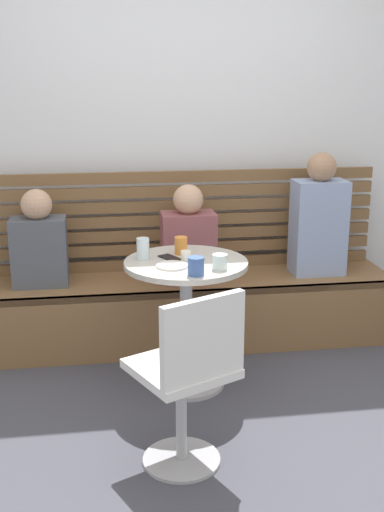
# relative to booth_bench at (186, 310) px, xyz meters

# --- Properties ---
(ground) EXTENTS (8.00, 8.00, 0.00)m
(ground) POSITION_rel_booth_bench_xyz_m (0.00, -1.20, -0.22)
(ground) COLOR #42424C
(back_wall) EXTENTS (5.20, 0.10, 2.90)m
(back_wall) POSITION_rel_booth_bench_xyz_m (0.00, 0.44, 1.23)
(back_wall) COLOR silver
(back_wall) RESTS_ON ground
(booth_bench) EXTENTS (2.70, 0.52, 0.44)m
(booth_bench) POSITION_rel_booth_bench_xyz_m (0.00, 0.00, 0.00)
(booth_bench) COLOR brown
(booth_bench) RESTS_ON ground
(booth_backrest) EXTENTS (2.65, 0.04, 0.67)m
(booth_backrest) POSITION_rel_booth_bench_xyz_m (0.00, 0.24, 0.56)
(booth_backrest) COLOR brown
(booth_backrest) RESTS_ON booth_bench
(cafe_table) EXTENTS (0.68, 0.68, 0.74)m
(cafe_table) POSITION_rel_booth_bench_xyz_m (-0.08, -0.60, 0.30)
(cafe_table) COLOR #ADADB2
(cafe_table) RESTS_ON ground
(white_chair) EXTENTS (0.53, 0.53, 0.85)m
(white_chair) POSITION_rel_booth_bench_xyz_m (-0.18, -1.40, 0.24)
(white_chair) COLOR #ADADB2
(white_chair) RESTS_ON ground
(person_adult) EXTENTS (0.34, 0.22, 0.80)m
(person_adult) POSITION_rel_booth_bench_xyz_m (0.88, 0.01, 0.58)
(person_adult) COLOR #8C9EC6
(person_adult) RESTS_ON booth_bench
(person_child_left) EXTENTS (0.34, 0.22, 0.62)m
(person_child_left) POSITION_rel_booth_bench_xyz_m (0.01, -0.02, 0.49)
(person_child_left) COLOR brown
(person_child_left) RESTS_ON booth_bench
(person_child_middle) EXTENTS (0.34, 0.22, 0.61)m
(person_child_middle) POSITION_rel_booth_bench_xyz_m (-0.92, 0.03, 0.49)
(person_child_middle) COLOR #4C515B
(person_child_middle) RESTS_ON booth_bench
(cup_espresso_small) EXTENTS (0.06, 0.06, 0.05)m
(cup_espresso_small) POSITION_rel_booth_bench_xyz_m (-0.08, -0.59, 0.55)
(cup_espresso_small) COLOR silver
(cup_espresso_small) RESTS_ON cafe_table
(cup_glass_short) EXTENTS (0.08, 0.08, 0.08)m
(cup_glass_short) POSITION_rel_booth_bench_xyz_m (0.07, -0.77, 0.56)
(cup_glass_short) COLOR silver
(cup_glass_short) RESTS_ON cafe_table
(cup_glass_tall) EXTENTS (0.07, 0.07, 0.12)m
(cup_glass_tall) POSITION_rel_booth_bench_xyz_m (-0.31, -0.53, 0.58)
(cup_glass_tall) COLOR silver
(cup_glass_tall) RESTS_ON cafe_table
(cup_mug_blue) EXTENTS (0.08, 0.08, 0.09)m
(cup_mug_blue) POSITION_rel_booth_bench_xyz_m (-0.07, -0.85, 0.57)
(cup_mug_blue) COLOR #3D5B9E
(cup_mug_blue) RESTS_ON cafe_table
(cup_tumbler_orange) EXTENTS (0.07, 0.07, 0.10)m
(cup_tumbler_orange) POSITION_rel_booth_bench_xyz_m (-0.09, -0.46, 0.57)
(cup_tumbler_orange) COLOR orange
(cup_tumbler_orange) RESTS_ON cafe_table
(plate_small) EXTENTS (0.17, 0.17, 0.01)m
(plate_small) POSITION_rel_booth_bench_xyz_m (-0.17, -0.69, 0.52)
(plate_small) COLOR white
(plate_small) RESTS_ON cafe_table
(phone_on_table) EXTENTS (0.13, 0.16, 0.01)m
(phone_on_table) POSITION_rel_booth_bench_xyz_m (-0.16, -0.54, 0.52)
(phone_on_table) COLOR black
(phone_on_table) RESTS_ON cafe_table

